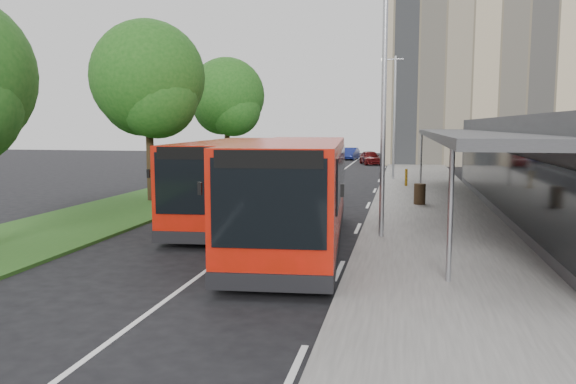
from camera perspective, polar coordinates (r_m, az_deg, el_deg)
name	(u,v)px	position (r m, az deg, el deg)	size (l,w,h in m)	color
ground	(237,248)	(17.01, -5.20, -5.71)	(120.00, 120.00, 0.00)	black
pavement	(422,183)	(36.09, 13.41, 0.88)	(5.00, 80.00, 0.15)	slate
grass_verge	(223,180)	(37.96, -6.61, 1.27)	(5.00, 80.00, 0.10)	#224E19
lane_centre_line	(314,191)	(31.48, 2.70, 0.09)	(0.12, 70.00, 0.01)	silver
kerb_dashes	(377,185)	(35.11, 9.05, 0.71)	(0.12, 56.00, 0.01)	silver
office_block	(503,70)	(58.85, 20.97, 11.54)	(22.00, 12.00, 18.00)	tan
station_building	(558,167)	(24.69, 25.73, 2.33)	(7.70, 26.00, 4.00)	#303033
tree_mid	(148,85)	(27.67, -14.00, 10.47)	(5.34, 5.34, 8.58)	black
tree_far	(227,101)	(38.83, -6.24, 9.19)	(5.13, 5.13, 8.25)	black
lamp_post_near	(381,91)	(17.93, 9.45, 10.04)	(1.44, 0.28, 8.00)	#97999F
lamp_post_far	(393,109)	(37.91, 10.64, 8.25)	(1.44, 0.28, 8.00)	#97999F
bus_main	(296,193)	(17.03, 0.84, -0.05)	(3.83, 11.50, 3.20)	#B31409
bus_second	(234,180)	(21.64, -5.49, 1.21)	(3.64, 11.07, 3.08)	#B31409
litter_bin	(420,194)	(25.83, 13.23, -0.19)	(0.51, 0.51, 0.92)	#342515
bollard	(406,177)	(33.56, 11.92, 1.47)	(0.16, 0.16, 0.99)	orange
car_near	(370,157)	(53.60, 8.34, 3.49)	(1.55, 3.85, 1.31)	#510B0D
car_far	(350,154)	(60.98, 6.34, 3.90)	(1.36, 3.90, 1.29)	navy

